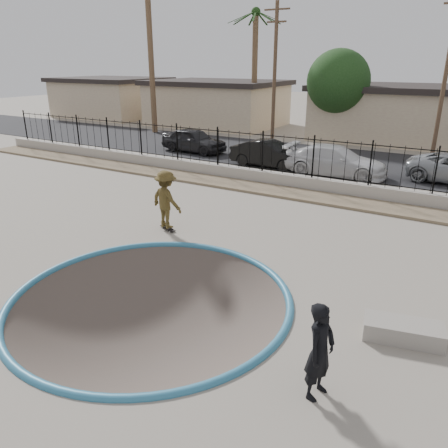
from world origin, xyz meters
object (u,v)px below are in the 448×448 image
skater (166,202)px  car_c (335,161)px  videographer (320,351)px  car_b (270,154)px  car_a (194,140)px  skateboard (168,228)px  concrete_ledge (403,331)px

skater → car_c: 10.74m
videographer → car_b: size_ratio=0.42×
car_b → car_c: 3.66m
skater → car_c: size_ratio=0.39×
skater → car_a: bearing=-48.9°
skateboard → car_a: car_a is taller
car_c → videographer: bearing=-164.9°
skater → videographer: 8.81m
concrete_ledge → car_c: car_c is taller
skater → car_b: 10.45m
car_b → car_c: bearing=-85.9°
videographer → car_c: videographer is taller
concrete_ledge → car_b: size_ratio=0.37×
car_c → skateboard: bearing=164.3°
skateboard → concrete_ledge: (8.22, -2.56, 0.15)m
car_a → car_b: (5.98, -1.39, -0.03)m
skateboard → videographer: videographer is taller
skateboard → skater: bearing=-67.7°
car_a → car_c: 9.75m
car_c → concrete_ledge: bearing=-158.1°
concrete_ledge → car_c: 14.11m
car_c → car_b: bearing=88.8°
skateboard → videographer: (7.21, -5.06, 0.85)m
skater → concrete_ledge: 8.65m
videographer → car_a: 22.02m
car_a → skater: bearing=-145.2°
car_b → car_c: car_c is taller
skateboard → car_a: (-6.97, 11.79, 0.73)m
skater → skateboard: bearing=-79.5°
skateboard → car_c: bearing=97.9°
videographer → car_b: (-8.20, 15.46, -0.15)m
skateboard → car_b: (-0.98, 10.40, 0.70)m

